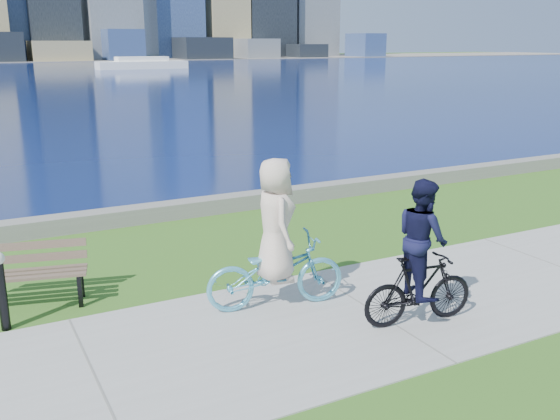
% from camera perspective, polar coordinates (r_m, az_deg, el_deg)
% --- Properties ---
extents(ground, '(320.00, 320.00, 0.00)m').
position_cam_1_polar(ground, '(9.38, 8.40, -9.17)').
color(ground, '#2D5A17').
rests_on(ground, ground).
extents(concrete_path, '(80.00, 3.50, 0.02)m').
position_cam_1_polar(concrete_path, '(9.37, 8.41, -9.12)').
color(concrete_path, '#979692').
rests_on(concrete_path, ground).
extents(seawall, '(90.00, 0.50, 0.35)m').
position_cam_1_polar(seawall, '(14.49, -6.05, 0.47)').
color(seawall, slate).
rests_on(seawall, ground).
extents(ferry_far, '(12.30, 3.51, 1.67)m').
position_cam_1_polar(ferry_far, '(91.03, -12.51, 12.92)').
color(ferry_far, white).
rests_on(ferry_far, ground).
extents(park_bench, '(1.86, 1.01, 0.92)m').
position_cam_1_polar(park_bench, '(10.06, -22.27, -5.03)').
color(park_bench, black).
rests_on(park_bench, ground).
extents(bollard_lamp, '(0.18, 0.18, 1.13)m').
position_cam_1_polar(bollard_lamp, '(9.29, -24.15, -6.35)').
color(bollard_lamp, black).
rests_on(bollard_lamp, ground).
extents(cyclist_woman, '(1.12, 2.18, 2.24)m').
position_cam_1_polar(cyclist_woman, '(9.11, -0.42, -3.97)').
color(cyclist_woman, '#59B8D9').
rests_on(cyclist_woman, ground).
extents(cyclist_man, '(0.73, 1.71, 2.07)m').
position_cam_1_polar(cyclist_man, '(8.77, 12.72, -4.85)').
color(cyclist_man, black).
rests_on(cyclist_man, ground).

